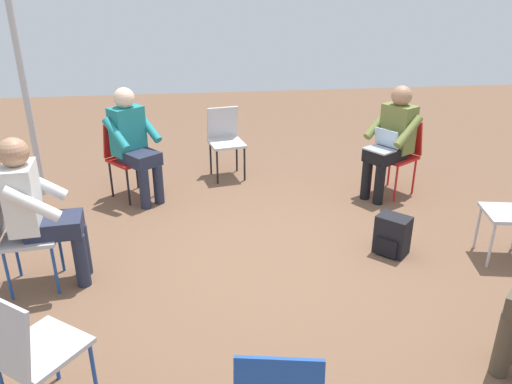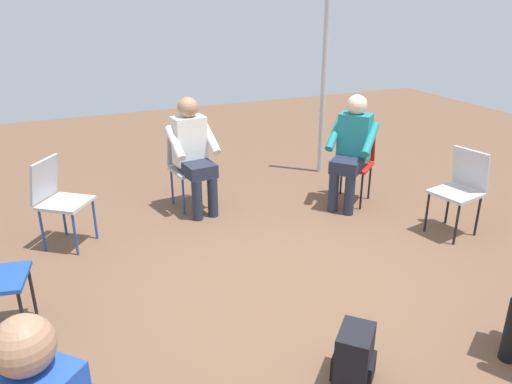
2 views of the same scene
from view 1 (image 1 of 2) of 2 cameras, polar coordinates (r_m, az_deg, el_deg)
name	(u,v)px [view 1 (image 1 of 2)]	position (r m, az deg, el deg)	size (l,w,h in m)	color
ground_plane	(274,258)	(4.48, 2.12, -7.52)	(14.00, 14.00, 0.00)	brown
chair_southwest	(29,348)	(3.01, -24.51, -15.90)	(0.57, 0.58, 0.85)	#B7B7BC
chair_north	(225,137)	(6.14, -3.54, 6.26)	(0.47, 0.50, 0.85)	#B7B7BC
chair_west	(19,231)	(4.27, -25.47, -4.06)	(0.48, 0.44, 0.85)	#B7B7BC
chair_northeast	(399,151)	(5.87, 16.05, 4.55)	(0.58, 0.56, 0.85)	red
chair_northwest	(126,153)	(5.73, -14.60, 4.28)	(0.58, 0.58, 0.85)	red
person_with_laptop	(392,137)	(5.67, 15.26, 6.10)	(0.64, 0.63, 1.24)	black
person_in_white	(37,206)	(4.15, -23.71, -1.45)	(0.55, 0.53, 1.24)	#23283D
person_in_teal	(133,139)	(5.54, -13.86, 5.85)	(0.63, 0.63, 1.24)	#23283D
backpack_near_laptop_user	(392,237)	(4.64, 15.30, -4.99)	(0.34, 0.34, 0.36)	black
tent_pole_far	(26,97)	(5.93, -24.79, 9.84)	(0.07, 0.07, 2.25)	#B2B2B7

